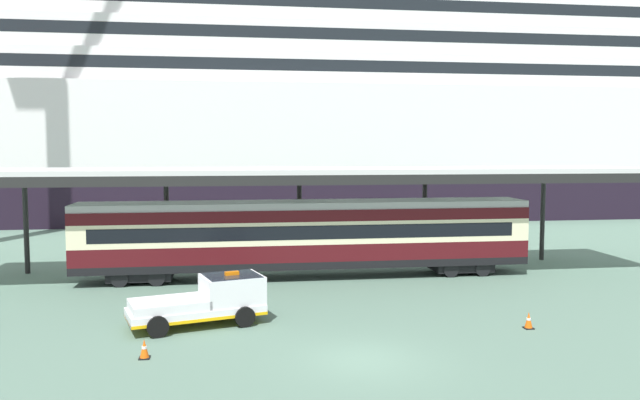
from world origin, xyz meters
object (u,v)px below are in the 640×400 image
object	(u,v)px
traffic_cone_mid	(144,349)
cruise_ship	(415,88)
train_carriage	(306,235)
service_truck	(209,299)
traffic_cone_near	(529,320)

from	to	relation	value
traffic_cone_mid	cruise_ship	bearing A→B (deg)	63.89
train_carriage	traffic_cone_mid	size ratio (longest dim) A/B	36.86
cruise_ship	train_carriage	xyz separation A→B (m)	(-16.62, -35.58, -11.35)
train_carriage	service_truck	size ratio (longest dim) A/B	4.31
service_truck	traffic_cone_near	xyz separation A→B (m)	(12.19, -2.41, -0.67)
service_truck	traffic_cone_mid	bearing A→B (deg)	-117.18
train_carriage	traffic_cone_mid	distance (m)	14.27
cruise_ship	traffic_cone_near	xyz separation A→B (m)	(-9.31, -46.46, -13.34)
cruise_ship	traffic_cone_mid	size ratio (longest dim) A/B	190.21
cruise_ship	train_carriage	distance (m)	40.88
cruise_ship	train_carriage	bearing A→B (deg)	-115.04
cruise_ship	traffic_cone_near	world-z (taller)	cruise_ship
cruise_ship	service_truck	bearing A→B (deg)	-116.01
train_carriage	traffic_cone_near	bearing A→B (deg)	-56.07
train_carriage	service_truck	bearing A→B (deg)	-119.95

